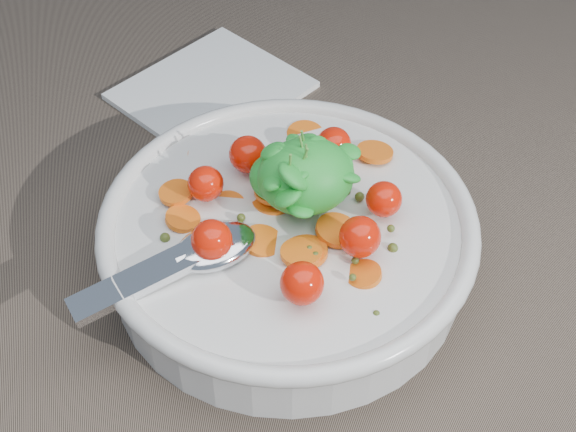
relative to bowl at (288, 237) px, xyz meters
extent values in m
plane|color=brown|center=(-0.01, -0.02, -0.03)|extent=(6.00, 6.00, 0.00)
cylinder|color=silver|center=(0.00, 0.00, -0.01)|extent=(0.25, 0.25, 0.05)
torus|color=silver|center=(0.00, 0.00, 0.02)|extent=(0.27, 0.27, 0.01)
cylinder|color=silver|center=(0.00, 0.00, -0.03)|extent=(0.13, 0.13, 0.01)
cylinder|color=brown|center=(0.00, 0.00, -0.01)|extent=(0.23, 0.23, 0.04)
cylinder|color=orange|center=(0.03, 0.09, 0.02)|extent=(0.04, 0.04, 0.01)
cylinder|color=orange|center=(0.08, 0.05, 0.02)|extent=(0.04, 0.04, 0.01)
cylinder|color=orange|center=(-0.04, 0.03, 0.01)|extent=(0.04, 0.04, 0.01)
cylinder|color=orange|center=(0.00, 0.02, 0.02)|extent=(0.04, 0.04, 0.01)
cylinder|color=orange|center=(0.00, -0.04, 0.02)|extent=(0.03, 0.03, 0.01)
cylinder|color=orange|center=(-0.07, 0.04, 0.02)|extent=(0.03, 0.03, 0.01)
cylinder|color=orange|center=(0.04, 0.05, 0.02)|extent=(0.03, 0.03, 0.01)
cylinder|color=orange|center=(0.00, -0.03, 0.02)|extent=(0.04, 0.04, 0.01)
cylinder|color=orange|center=(0.00, 0.05, 0.02)|extent=(0.04, 0.04, 0.01)
cylinder|color=orange|center=(0.04, -0.06, 0.02)|extent=(0.03, 0.03, 0.01)
cylinder|color=orange|center=(0.03, -0.02, 0.02)|extent=(0.04, 0.04, 0.01)
cylinder|color=orange|center=(0.00, 0.03, 0.02)|extent=(0.03, 0.04, 0.01)
cylinder|color=orange|center=(-0.07, 0.02, 0.02)|extent=(0.03, 0.03, 0.01)
cylinder|color=orange|center=(-0.05, -0.02, 0.01)|extent=(0.04, 0.04, 0.01)
cylinder|color=orange|center=(-0.02, -0.02, 0.02)|extent=(0.04, 0.04, 0.01)
cylinder|color=orange|center=(-0.05, 0.08, 0.01)|extent=(0.03, 0.03, 0.01)
cylinder|color=orange|center=(0.04, 0.05, 0.02)|extent=(0.03, 0.03, 0.01)
sphere|color=#42501A|center=(0.04, 0.03, 0.02)|extent=(0.01, 0.01, 0.01)
sphere|color=#42501A|center=(0.04, -0.09, 0.02)|extent=(0.00, 0.00, 0.00)
sphere|color=#42501A|center=(0.02, 0.06, 0.02)|extent=(0.01, 0.01, 0.01)
sphere|color=#42501A|center=(-0.03, 0.01, 0.02)|extent=(0.01, 0.01, 0.01)
sphere|color=#42501A|center=(0.05, 0.02, 0.02)|extent=(0.01, 0.01, 0.01)
sphere|color=#42501A|center=(-0.09, 0.00, 0.02)|extent=(0.01, 0.01, 0.01)
sphere|color=#42501A|center=(0.01, -0.04, 0.02)|extent=(0.01, 0.01, 0.01)
sphere|color=#42501A|center=(0.00, 0.05, 0.02)|extent=(0.01, 0.01, 0.01)
sphere|color=#42501A|center=(0.03, -0.06, 0.02)|extent=(0.01, 0.01, 0.01)
sphere|color=#42501A|center=(-0.03, 0.00, 0.02)|extent=(0.01, 0.01, 0.01)
sphere|color=#42501A|center=(0.01, -0.03, 0.02)|extent=(0.00, 0.00, 0.00)
sphere|color=#42501A|center=(0.01, -0.06, 0.02)|extent=(0.01, 0.01, 0.01)
sphere|color=#42501A|center=(0.06, -0.04, 0.02)|extent=(0.01, 0.01, 0.01)
sphere|color=#42501A|center=(0.03, 0.06, 0.02)|extent=(0.01, 0.01, 0.01)
sphere|color=#42501A|center=(0.05, 0.01, 0.02)|extent=(0.01, 0.01, 0.01)
sphere|color=#42501A|center=(0.04, 0.03, 0.02)|extent=(0.01, 0.01, 0.01)
sphere|color=#42501A|center=(0.07, -0.03, 0.02)|extent=(0.01, 0.01, 0.01)
sphere|color=#42501A|center=(0.03, -0.05, 0.02)|extent=(0.01, 0.01, 0.01)
sphere|color=#42501A|center=(0.00, 0.04, 0.02)|extent=(0.01, 0.01, 0.01)
sphere|color=red|center=(0.07, -0.01, 0.03)|extent=(0.03, 0.03, 0.03)
sphere|color=red|center=(0.05, 0.05, 0.03)|extent=(0.03, 0.03, 0.03)
sphere|color=red|center=(-0.02, 0.05, 0.03)|extent=(0.03, 0.03, 0.03)
sphere|color=red|center=(-0.05, 0.03, 0.03)|extent=(0.03, 0.03, 0.03)
sphere|color=red|center=(-0.06, -0.02, 0.03)|extent=(0.03, 0.03, 0.03)
sphere|color=red|center=(-0.01, -0.07, 0.04)|extent=(0.03, 0.03, 0.03)
sphere|color=red|center=(0.04, -0.04, 0.04)|extent=(0.03, 0.03, 0.03)
ellipsoid|color=green|center=(0.01, 0.01, 0.05)|extent=(0.07, 0.06, 0.05)
ellipsoid|color=green|center=(0.00, 0.02, 0.04)|extent=(0.04, 0.04, 0.03)
ellipsoid|color=green|center=(0.02, 0.03, 0.06)|extent=(0.03, 0.03, 0.02)
ellipsoid|color=green|center=(0.02, 0.00, 0.06)|extent=(0.02, 0.02, 0.02)
ellipsoid|color=green|center=(-0.01, 0.02, 0.06)|extent=(0.03, 0.03, 0.02)
ellipsoid|color=green|center=(0.02, 0.02, 0.05)|extent=(0.02, 0.02, 0.01)
ellipsoid|color=green|center=(0.02, 0.01, 0.06)|extent=(0.04, 0.04, 0.03)
ellipsoid|color=green|center=(0.01, 0.00, 0.06)|extent=(0.03, 0.03, 0.02)
ellipsoid|color=green|center=(0.00, -0.01, 0.07)|extent=(0.03, 0.04, 0.03)
ellipsoid|color=green|center=(0.02, 0.01, 0.05)|extent=(0.02, 0.02, 0.01)
ellipsoid|color=green|center=(0.03, 0.01, 0.06)|extent=(0.02, 0.02, 0.01)
ellipsoid|color=green|center=(0.05, 0.02, 0.06)|extent=(0.02, 0.02, 0.01)
ellipsoid|color=green|center=(0.01, 0.01, 0.05)|extent=(0.02, 0.02, 0.02)
ellipsoid|color=green|center=(0.01, 0.01, 0.06)|extent=(0.03, 0.03, 0.03)
ellipsoid|color=green|center=(0.00, -0.02, 0.06)|extent=(0.03, 0.03, 0.02)
ellipsoid|color=green|center=(0.00, -0.02, 0.04)|extent=(0.03, 0.03, 0.01)
ellipsoid|color=green|center=(0.04, 0.00, 0.05)|extent=(0.02, 0.02, 0.02)
ellipsoid|color=green|center=(0.03, 0.02, 0.06)|extent=(0.03, 0.03, 0.02)
ellipsoid|color=green|center=(0.02, 0.04, 0.05)|extent=(0.02, 0.03, 0.02)
ellipsoid|color=green|center=(-0.01, 0.00, 0.06)|extent=(0.03, 0.03, 0.02)
ellipsoid|color=green|center=(0.01, 0.01, 0.05)|extent=(0.03, 0.03, 0.02)
ellipsoid|color=green|center=(0.03, 0.01, 0.05)|extent=(0.03, 0.03, 0.01)
ellipsoid|color=green|center=(0.04, 0.01, 0.05)|extent=(0.02, 0.02, 0.02)
cylinder|color=#4C8C33|center=(0.01, 0.00, 0.06)|extent=(0.01, 0.01, 0.04)
cylinder|color=#4C8C33|center=(0.01, 0.00, 0.06)|extent=(0.00, 0.01, 0.04)
cylinder|color=#4C8C33|center=(0.01, 0.01, 0.06)|extent=(0.01, 0.01, 0.04)
cylinder|color=#4C8C33|center=(0.02, 0.02, 0.06)|extent=(0.01, 0.01, 0.04)
cylinder|color=#4C8C33|center=(0.00, 0.00, 0.06)|extent=(0.00, 0.00, 0.04)
ellipsoid|color=silver|center=(-0.05, -0.02, 0.02)|extent=(0.07, 0.06, 0.02)
cube|color=silver|center=(-0.10, -0.03, 0.02)|extent=(0.11, 0.05, 0.02)
cylinder|color=silver|center=(-0.07, -0.02, 0.02)|extent=(0.02, 0.02, 0.01)
cube|color=white|center=(-0.02, 0.22, -0.03)|extent=(0.20, 0.19, 0.01)
camera|label=1|loc=(-0.08, -0.37, 0.42)|focal=50.00mm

